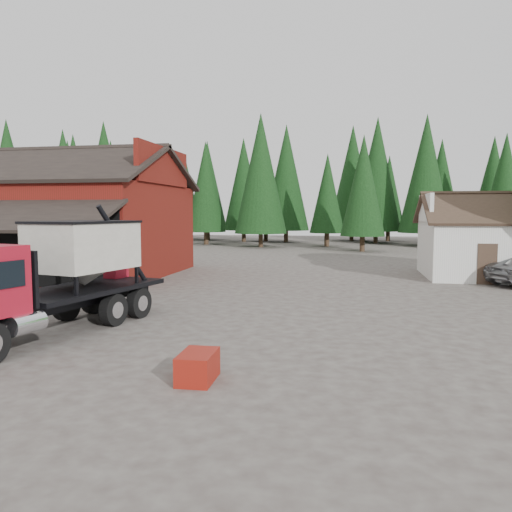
# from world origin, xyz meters

# --- Properties ---
(ground) EXTENTS (120.00, 120.00, 0.00)m
(ground) POSITION_xyz_m (0.00, 0.00, 0.00)
(ground) COLOR #423934
(ground) RESTS_ON ground
(red_barn) EXTENTS (12.80, 13.63, 7.18)m
(red_barn) POSITION_xyz_m (-11.00, 9.90, 2.69)
(red_barn) COLOR maroon
(red_barn) RESTS_ON ground
(farmhouse) EXTENTS (8.60, 6.42, 4.65)m
(farmhouse) POSITION_xyz_m (13.00, 13.00, 1.67)
(farmhouse) COLOR silver
(farmhouse) RESTS_ON ground
(conifer_backdrop) EXTENTS (76.00, 16.00, 16.00)m
(conifer_backdrop) POSITION_xyz_m (0.00, 42.00, 0.00)
(conifer_backdrop) COLOR black
(conifer_backdrop) RESTS_ON ground
(near_pine_a) EXTENTS (4.40, 4.40, 11.40)m
(near_pine_a) POSITION_xyz_m (-22.00, 28.00, 6.39)
(near_pine_a) COLOR #382619
(near_pine_a) RESTS_ON ground
(near_pine_b) EXTENTS (3.96, 3.96, 10.40)m
(near_pine_b) POSITION_xyz_m (6.00, 30.00, 5.89)
(near_pine_b) COLOR #382619
(near_pine_b) RESTS_ON ground
(near_pine_d) EXTENTS (5.28, 5.28, 13.40)m
(near_pine_d) POSITION_xyz_m (-4.00, 34.00, 7.39)
(near_pine_d) COLOR #382619
(near_pine_d) RESTS_ON ground
(feed_truck) EXTENTS (3.98, 8.61, 3.76)m
(feed_truck) POSITION_xyz_m (-3.49, -2.98, 1.76)
(feed_truck) COLOR black
(feed_truck) RESTS_ON ground
(equip_box) EXTENTS (0.73, 1.12, 0.60)m
(equip_box) POSITION_xyz_m (1.88, -6.00, 0.30)
(equip_box) COLOR maroon
(equip_box) RESTS_ON ground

